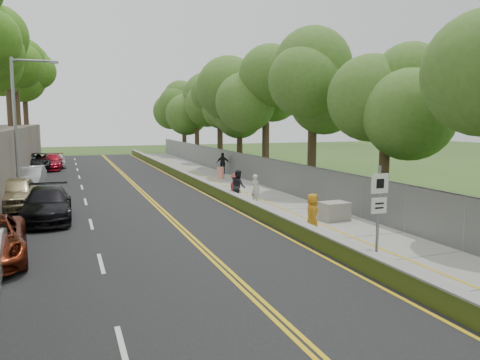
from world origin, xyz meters
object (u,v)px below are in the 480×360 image
signpost (379,204)px  streetlight (19,119)px  concrete_block (334,211)px  person_far (223,163)px  painter_0 (312,214)px  construction_barrel (220,173)px

signpost → streetlight: bearing=124.1°
concrete_block → person_far: (1.00, 19.07, 0.48)m
person_far → streetlight: bearing=45.8°
signpost → painter_0: 4.16m
construction_barrel → person_far: person_far is taller
signpost → painter_0: signpost is taller
streetlight → signpost: streetlight is taller
painter_0 → signpost: bearing=-155.0°
signpost → person_far: size_ratio=1.73×
signpost → painter_0: size_ratio=1.89×
signpost → painter_0: (-0.10, 4.02, -1.09)m
streetlight → concrete_block: streetlight is taller
concrete_block → person_far: size_ratio=0.69×
construction_barrel → signpost: bearing=-95.0°
construction_barrel → person_far: 3.26m
signpost → concrete_block: size_ratio=2.51×
streetlight → construction_barrel: 14.97m
streetlight → person_far: (14.66, 8.07, -3.69)m
concrete_block → person_far: 19.10m
signpost → concrete_block: 6.56m
painter_0 → person_far: size_ratio=0.91×
concrete_block → construction_barrel: bearing=90.7°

